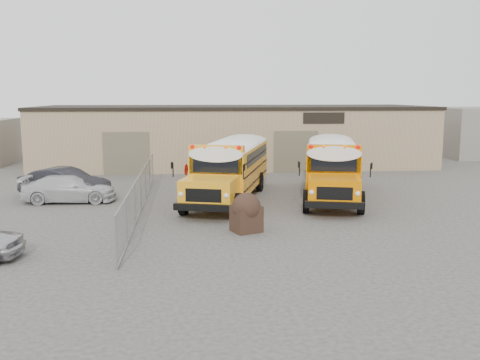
{
  "coord_description": "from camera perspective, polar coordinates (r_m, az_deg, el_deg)",
  "views": [
    {
      "loc": [
        -3.66,
        -22.64,
        5.53
      ],
      "look_at": [
        -1.29,
        1.89,
        1.6
      ],
      "focal_mm": 40.0,
      "sensor_mm": 36.0,
      "label": 1
    }
  ],
  "objects": [
    {
      "name": "tarp_bundle",
      "position": [
        21.76,
        0.68,
        -3.42
      ],
      "size": [
        1.37,
        1.31,
        1.62
      ],
      "color": "black",
      "rests_on": "ground"
    },
    {
      "name": "ground",
      "position": [
        23.6,
        3.58,
        -4.51
      ],
      "size": [
        120.0,
        120.0,
        0.0
      ],
      "primitive_type": "plane",
      "color": "#3F3D3A",
      "rests_on": "ground"
    },
    {
      "name": "school_bus_right",
      "position": [
        36.27,
        9.55,
        3.08
      ],
      "size": [
        5.14,
        11.14,
        3.17
      ],
      "color": "orange",
      "rests_on": "ground"
    },
    {
      "name": "chainlink_fence",
      "position": [
        26.16,
        -10.55,
        -1.29
      ],
      "size": [
        0.07,
        18.07,
        1.81
      ],
      "color": "gray",
      "rests_on": "ground"
    },
    {
      "name": "car_white",
      "position": [
        29.23,
        -17.76,
        -0.9
      ],
      "size": [
        4.82,
        2.04,
        1.39
      ],
      "primitive_type": "imported",
      "rotation": [
        0.0,
        0.0,
        1.55
      ],
      "color": "silver",
      "rests_on": "ground"
    },
    {
      "name": "car_dark",
      "position": [
        30.51,
        -18.15,
        -0.29
      ],
      "size": [
        5.2,
        3.49,
        1.62
      ],
      "primitive_type": "imported",
      "rotation": [
        0.0,
        0.0,
        1.17
      ],
      "color": "black",
      "rests_on": "ground"
    },
    {
      "name": "warehouse",
      "position": [
        42.91,
        -0.61,
        4.84
      ],
      "size": [
        30.2,
        10.2,
        4.67
      ],
      "color": "tan",
      "rests_on": "ground"
    },
    {
      "name": "school_bus_left",
      "position": [
        35.27,
        1.1,
        3.07
      ],
      "size": [
        5.55,
        11.23,
        3.2
      ],
      "color": "#FFA617",
      "rests_on": "ground"
    }
  ]
}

